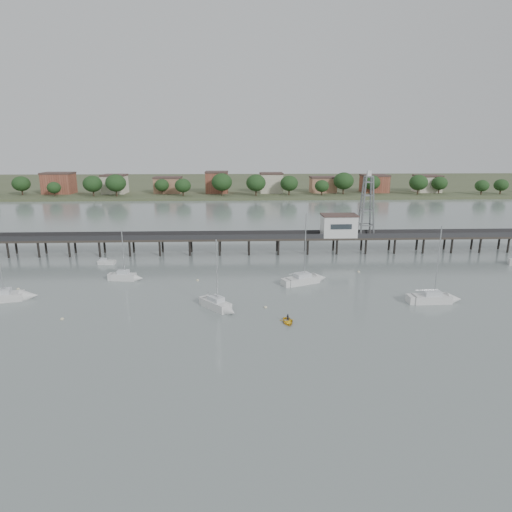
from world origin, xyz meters
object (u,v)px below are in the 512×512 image
at_px(sailboat_f, 220,306).
at_px(sailboat_a, 12,296).
at_px(pier, 234,238).
at_px(sailboat_b, 128,277).
at_px(sailboat_c, 308,279).
at_px(lattice_tower, 367,207).
at_px(white_tender, 106,262).
at_px(yellow_dinghy, 288,323).
at_px(sailboat_d, 439,299).

bearing_deg(sailboat_f, sailboat_a, -141.46).
bearing_deg(pier, sailboat_b, -135.24).
bearing_deg(sailboat_a, sailboat_b, 17.27).
distance_m(sailboat_c, sailboat_f, 20.97).
xyz_separation_m(lattice_tower, white_tender, (-59.40, -8.42, -10.67)).
bearing_deg(lattice_tower, pier, -180.00).
height_order(sailboat_b, white_tender, sailboat_b).
bearing_deg(sailboat_c, lattice_tower, 28.99).
bearing_deg(sailboat_b, white_tender, 129.66).
relative_size(sailboat_f, yellow_dinghy, 4.02).
relative_size(pier, sailboat_a, 10.35).
relative_size(sailboat_c, sailboat_f, 1.18).
relative_size(pier, sailboat_f, 12.61).
xyz_separation_m(sailboat_c, sailboat_a, (-51.36, -7.42, -0.00)).
bearing_deg(sailboat_d, white_tender, 156.04).
bearing_deg(pier, sailboat_c, -58.21).
bearing_deg(lattice_tower, sailboat_c, -126.93).
relative_size(sailboat_d, sailboat_f, 1.15).
bearing_deg(sailboat_a, white_tender, 53.20).
xyz_separation_m(sailboat_a, white_tender, (9.22, 21.97, -0.20)).
height_order(sailboat_f, yellow_dinghy, sailboat_f).
relative_size(sailboat_a, sailboat_b, 1.41).
distance_m(sailboat_d, white_tender, 67.25).
relative_size(lattice_tower, sailboat_d, 1.14).
relative_size(sailboat_d, sailboat_a, 0.94).
distance_m(lattice_tower, sailboat_d, 35.95).
bearing_deg(sailboat_d, pier, 133.56).
relative_size(sailboat_b, white_tender, 2.75).
distance_m(pier, yellow_dinghy, 42.61).
xyz_separation_m(lattice_tower, yellow_dinghy, (-23.31, -41.64, -11.10)).
height_order(pier, white_tender, pier).
bearing_deg(sailboat_c, sailboat_a, 164.15).
height_order(pier, yellow_dinghy, pier).
xyz_separation_m(sailboat_a, sailboat_b, (16.76, 10.19, 0.02)).
height_order(sailboat_a, sailboat_f, sailboat_a).
distance_m(sailboat_d, sailboat_c, 22.92).
distance_m(pier, lattice_tower, 32.34).
xyz_separation_m(sailboat_c, sailboat_f, (-16.12, -13.42, 0.01)).
xyz_separation_m(lattice_tower, sailboat_b, (-51.87, -20.20, -10.44)).
distance_m(lattice_tower, white_tender, 60.94).
bearing_deg(sailboat_a, sailboat_d, -17.17).
xyz_separation_m(sailboat_a, yellow_dinghy, (45.31, -11.25, -0.64)).
bearing_deg(yellow_dinghy, sailboat_b, 137.78).
xyz_separation_m(lattice_tower, sailboat_a, (-68.62, -30.39, -10.46)).
relative_size(pier, yellow_dinghy, 50.68).
relative_size(sailboat_c, white_tender, 3.77).
height_order(lattice_tower, sailboat_c, lattice_tower).
xyz_separation_m(sailboat_b, yellow_dinghy, (28.55, -21.44, -0.66)).
bearing_deg(lattice_tower, yellow_dinghy, -119.24).
height_order(sailboat_b, yellow_dinghy, sailboat_b).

